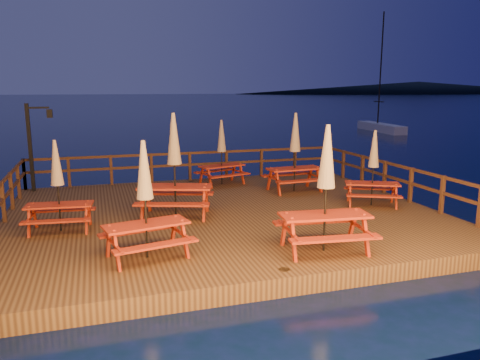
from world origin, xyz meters
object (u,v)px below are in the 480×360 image
Objects in this scene: sailboat at (381,128)px; picnic_table_2 at (58,184)px; lamp_post at (35,139)px; picnic_table_0 at (326,187)px; picnic_table_1 at (145,198)px.

picnic_table_2 is at bearing -129.66° from sailboat.
lamp_post is 10.71m from picnic_table_0.
lamp_post is 1.08× the size of picnic_table_0.
picnic_table_0 is 3.83m from picnic_table_1.
picnic_table_1 is at bearing -69.38° from lamp_post.
sailboat is 35.23m from picnic_table_2.
picnic_table_1 is 1.09× the size of picnic_table_2.
sailboat is at bearing 36.24° from picnic_table_1.
sailboat is 4.62× the size of picnic_table_2.
picnic_table_0 is (6.64, -8.40, -0.36)m from lamp_post.
lamp_post is at bearing 135.12° from picnic_table_0.
picnic_table_2 is (-5.62, 3.27, -0.25)m from picnic_table_0.
picnic_table_1 is at bearing -47.36° from picnic_table_2.
picnic_table_0 reaches higher than picnic_table_2.
picnic_table_0 is 1.21× the size of picnic_table_2.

